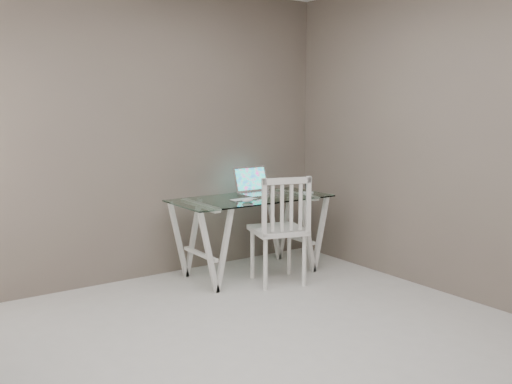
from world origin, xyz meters
TOP-DOWN VIEW (x-y plane):
  - room at (-0.06, 0.02)m, footprint 4.50×4.52m
  - desk at (0.92, 1.74)m, footprint 1.50×0.70m
  - chair at (0.96, 1.32)m, footprint 0.57×0.57m
  - laptop at (1.09, 1.89)m, footprint 0.38×0.34m
  - keyboard at (0.79, 1.67)m, footprint 0.25×0.11m
  - mouse at (0.75, 1.54)m, footprint 0.11×0.07m
  - phone_dock at (1.55, 1.65)m, footprint 0.07×0.07m

SIDE VIEW (x-z plane):
  - desk at x=0.92m, z-range 0.01..0.76m
  - chair at x=0.96m, z-range 0.05..1.05m
  - keyboard at x=0.79m, z-range 0.75..0.75m
  - mouse at x=0.75m, z-range 0.75..0.78m
  - phone_dock at x=1.55m, z-range 0.72..0.85m
  - laptop at x=1.09m, z-range 0.68..0.94m
  - room at x=-0.06m, z-range 0.36..3.07m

